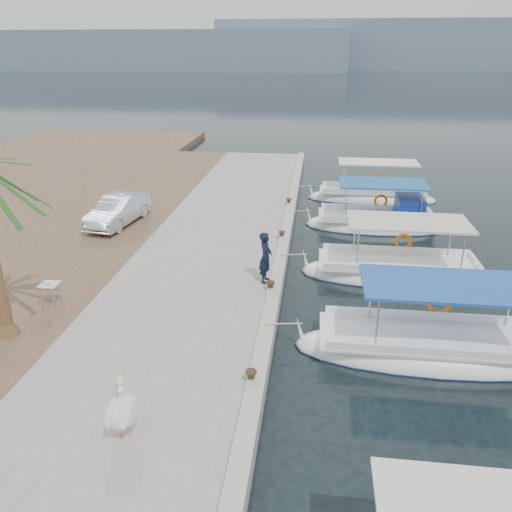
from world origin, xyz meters
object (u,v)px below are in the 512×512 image
Objects in this scene: fishing_caique_c at (397,273)px; parked_car at (118,210)px; fishing_caique_e at (371,198)px; fisherman at (266,257)px; fishing_caique_d at (378,224)px; pelican at (123,410)px; fishing_caique_b at (433,351)px.

fishing_caique_c is 12.64m from parked_car.
fisherman is (-4.78, -12.40, 1.28)m from fishing_caique_e.
parked_car is (-12.00, -2.37, 0.96)m from fishing_caique_d.
fishing_caique_d is at bearing 19.55° from parked_car.
fishing_caique_d is at bearing 66.20° from pelican.
fishing_caique_e is 14.10m from parked_car.
fishing_caique_c is 5.40m from fisherman.
pelican is at bearing -125.40° from fishing_caique_c.
fishing_caique_d is at bearing -25.73° from fisherman.
parked_car is (-12.13, -7.10, 1.03)m from fishing_caique_e.
parked_car is (-12.18, 3.23, 1.04)m from fishing_caique_c.
fishing_caique_d is at bearing 91.78° from fishing_caique_c.
parked_car is at bearing 111.69° from pelican.
fishing_caique_c reaches higher than parked_car.
fishing_caique_d is 3.71× the size of fisherman.
fishing_caique_e is at bearing 91.23° from fishing_caique_b.
fishing_caique_c is 5.61m from fishing_caique_d.
fishing_caique_c is 4.81× the size of pelican.
fishing_caique_b is 5.24m from fishing_caique_c.
fishing_caique_b reaches higher than parked_car.
fisherman is at bearing 74.43° from pelican.
fishing_caique_d is 0.93× the size of fishing_caique_e.
fishing_caique_b is 6.15m from fisherman.
fisherman reaches higher than fishing_caique_b.
fishing_caique_d reaches higher than pelican.
pelican is 0.84× the size of fisherman.
fishing_caique_e is (-0.04, 10.33, 0.00)m from fishing_caique_c.
fishing_caique_c is 1.81× the size of parked_car.
fishing_caique_e reaches higher than pelican.
fishing_caique_d is (-0.47, 10.84, 0.07)m from fishing_caique_b.
fishing_caique_c is (-0.29, 5.23, 0.00)m from fishing_caique_b.
fishing_caique_b is at bearing 32.27° from pelican.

